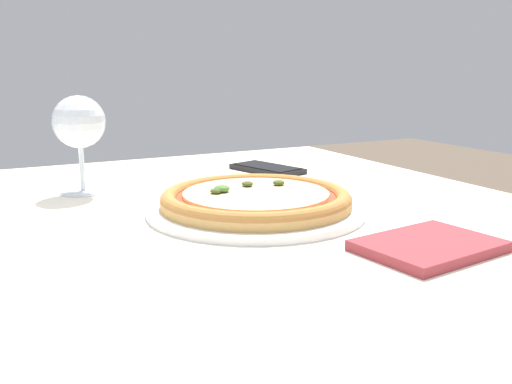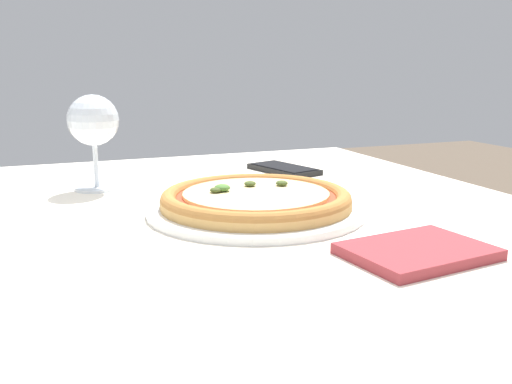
{
  "view_description": "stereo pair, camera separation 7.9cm",
  "coord_description": "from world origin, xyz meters",
  "px_view_note": "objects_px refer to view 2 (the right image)",
  "views": [
    {
      "loc": [
        -0.2,
        -0.67,
        0.95
      ],
      "look_at": [
        0.15,
        0.01,
        0.78
      ],
      "focal_mm": 40.0,
      "sensor_mm": 36.0,
      "label": 1
    },
    {
      "loc": [
        -0.13,
        -0.7,
        0.95
      ],
      "look_at": [
        0.15,
        0.01,
        0.78
      ],
      "focal_mm": 40.0,
      "sensor_mm": 36.0,
      "label": 2
    }
  ],
  "objects_px": {
    "wine_glass_far_left": "(93,123)",
    "cell_phone": "(284,169)",
    "pizza_plate": "(256,201)",
    "dining_table": "(153,293)"
  },
  "relations": [
    {
      "from": "pizza_plate",
      "to": "cell_phone",
      "type": "distance_m",
      "value": 0.32
    },
    {
      "from": "wine_glass_far_left",
      "to": "cell_phone",
      "type": "distance_m",
      "value": 0.37
    },
    {
      "from": "wine_glass_far_left",
      "to": "cell_phone",
      "type": "relative_size",
      "value": 0.99
    },
    {
      "from": "wine_glass_far_left",
      "to": "cell_phone",
      "type": "xyz_separation_m",
      "value": [
        0.35,
        0.03,
        -0.1
      ]
    },
    {
      "from": "pizza_plate",
      "to": "cell_phone",
      "type": "xyz_separation_m",
      "value": [
        0.16,
        0.27,
        -0.01
      ]
    },
    {
      "from": "dining_table",
      "to": "pizza_plate",
      "type": "distance_m",
      "value": 0.19
    },
    {
      "from": "dining_table",
      "to": "cell_phone",
      "type": "distance_m",
      "value": 0.43
    },
    {
      "from": "dining_table",
      "to": "wine_glass_far_left",
      "type": "height_order",
      "value": "wine_glass_far_left"
    },
    {
      "from": "dining_table",
      "to": "pizza_plate",
      "type": "bearing_deg",
      "value": 5.45
    },
    {
      "from": "pizza_plate",
      "to": "wine_glass_far_left",
      "type": "distance_m",
      "value": 0.32
    }
  ]
}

